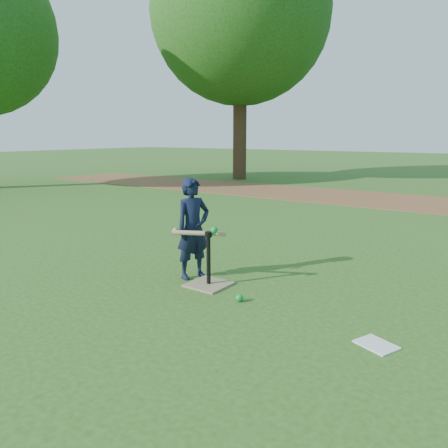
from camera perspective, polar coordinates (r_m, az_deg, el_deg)
The scene contains 8 objects.
ground at distance 5.24m, azimuth -2.12°, elevation -6.81°, with size 80.00×80.00×0.00m, color #285116.
dirt_strip at distance 11.97m, azimuth 20.00°, elevation 2.98°, with size 24.00×3.00×0.01m, color brown.
child at distance 5.05m, azimuth -4.06°, elevation -0.60°, with size 0.43×0.28×1.18m, color black.
wiffle_ball_ground at distance 4.46m, azimuth 2.03°, elevation -9.62°, with size 0.08×0.08×0.08m, color #0C8B2E.
clipboard at distance 3.82m, azimuth 19.29°, elevation -14.66°, with size 0.30×0.23×0.01m, color silver.
batting_tee at distance 4.89m, azimuth -2.02°, elevation -6.79°, with size 0.44×0.44×0.61m.
swing_action at distance 4.81m, azimuth -3.25°, elevation -1.07°, with size 0.61×0.31×0.13m.
tree_left at distance 17.14m, azimuth 2.18°, elevation 25.82°, with size 6.40×6.40×9.08m.
Camera 1 is at (2.99, -3.97, 1.65)m, focal length 35.00 mm.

